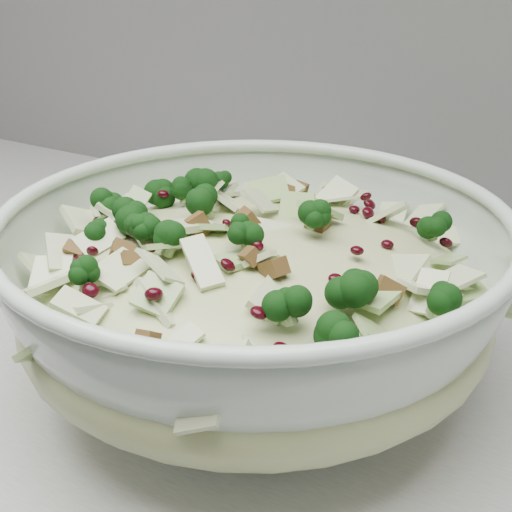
{
  "coord_description": "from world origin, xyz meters",
  "views": [
    {
      "loc": [
        -0.46,
        1.23,
        1.21
      ],
      "look_at": [
        -0.68,
        1.61,
        1.0
      ],
      "focal_mm": 50.0,
      "sensor_mm": 36.0,
      "label": 1
    }
  ],
  "objects": [
    {
      "name": "mixing_bowl",
      "position": [
        -0.68,
        1.6,
        0.97
      ],
      "size": [
        0.35,
        0.35,
        0.14
      ],
      "rotation": [
        0.0,
        0.0,
        -0.02
      ],
      "color": "silver",
      "rests_on": "counter"
    },
    {
      "name": "salad",
      "position": [
        -0.68,
        1.6,
        0.99
      ],
      "size": [
        0.36,
        0.36,
        0.14
      ],
      "rotation": [
        0.0,
        0.0,
        -0.15
      ],
      "color": "#C2CB8B",
      "rests_on": "mixing_bowl"
    }
  ]
}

